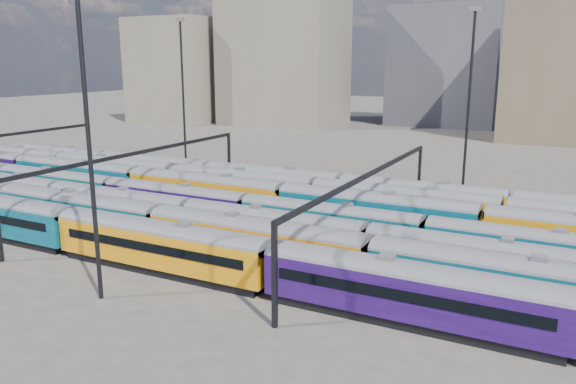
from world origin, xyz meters
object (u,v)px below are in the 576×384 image
at_px(rake_0, 271,261).
at_px(rake_2, 189,213).
at_px(mast_2, 88,127).
at_px(rake_1, 370,256).

relative_size(rake_0, rake_2, 1.12).
relative_size(rake_0, mast_2, 5.34).
xyz_separation_m(rake_2, mast_2, (3.85, -17.00, 11.33)).
bearing_deg(rake_1, rake_0, -143.46).
bearing_deg(rake_2, rake_0, -32.38).
bearing_deg(rake_2, mast_2, -77.23).
relative_size(rake_0, rake_1, 1.01).
distance_m(rake_1, rake_2, 23.07).
bearing_deg(rake_0, rake_2, 147.62).
bearing_deg(mast_2, rake_1, 32.74).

